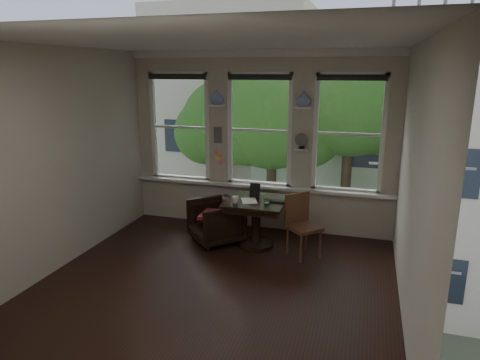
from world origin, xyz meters
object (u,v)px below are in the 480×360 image
(mug, at_px, (235,200))
(laptop, at_px, (277,202))
(table, at_px, (256,223))
(armchair_left, at_px, (216,222))
(side_chair_right, at_px, (304,227))

(mug, bearing_deg, laptop, 16.85)
(table, height_order, laptop, laptop)
(armchair_left, bearing_deg, table, 48.07)
(armchair_left, xyz_separation_m, side_chair_right, (1.43, -0.14, 0.12))
(armchair_left, relative_size, side_chair_right, 0.82)
(side_chair_right, xyz_separation_m, laptop, (-0.43, 0.13, 0.30))
(armchair_left, distance_m, mug, 0.64)
(mug, bearing_deg, side_chair_right, 3.15)
(armchair_left, height_order, laptop, laptop)
(armchair_left, bearing_deg, mug, 18.75)
(table, bearing_deg, laptop, -7.46)
(side_chair_right, bearing_deg, table, 122.70)
(side_chair_right, height_order, mug, side_chair_right)
(laptop, bearing_deg, table, -179.52)
(side_chair_right, bearing_deg, armchair_left, 129.33)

